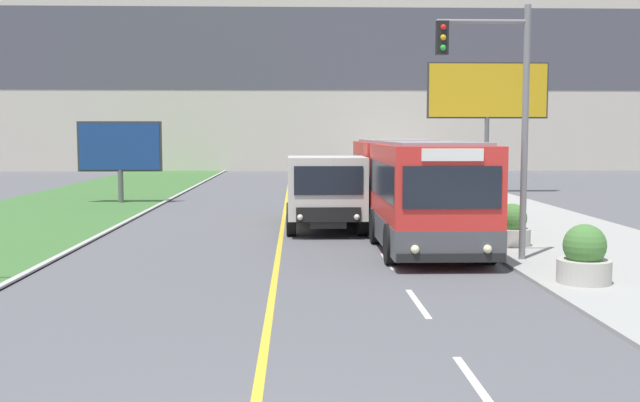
% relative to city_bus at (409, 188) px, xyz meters
% --- Properties ---
extents(apartment_block_background, '(80.00, 8.04, 19.70)m').
position_rel_city_bus_xyz_m(apartment_block_background, '(-3.96, 45.14, 8.35)').
color(apartment_block_background, beige).
rests_on(apartment_block_background, ground_plane).
extents(city_bus, '(2.68, 12.74, 2.96)m').
position_rel_city_bus_xyz_m(city_bus, '(0.00, 0.00, 0.00)').
color(city_bus, red).
rests_on(city_bus, ground_plane).
extents(dump_truck, '(2.52, 6.77, 2.45)m').
position_rel_city_bus_xyz_m(dump_truck, '(-2.53, 1.39, -0.25)').
color(dump_truck, black).
rests_on(dump_truck, ground_plane).
extents(car_distant, '(1.80, 4.30, 1.45)m').
position_rel_city_bus_xyz_m(car_distant, '(0.05, 21.60, -0.82)').
color(car_distant, '#2D4784').
rests_on(car_distant, ground_plane).
extents(traffic_light_mast, '(2.28, 0.32, 6.25)m').
position_rel_city_bus_xyz_m(traffic_light_mast, '(1.46, -4.76, 2.46)').
color(traffic_light_mast, slate).
rests_on(traffic_light_mast, ground_plane).
extents(billboard_large, '(6.41, 0.24, 6.92)m').
position_rel_city_bus_xyz_m(billboard_large, '(6.62, 16.65, 3.76)').
color(billboard_large, '#59595B').
rests_on(billboard_large, ground_plane).
extents(billboard_small, '(3.79, 0.24, 3.73)m').
position_rel_city_bus_xyz_m(billboard_small, '(-11.51, 11.50, 1.01)').
color(billboard_small, '#59595B').
rests_on(billboard_small, ground_plane).
extents(planter_round_near, '(1.10, 1.10, 1.23)m').
position_rel_city_bus_xyz_m(planter_round_near, '(2.48, -7.73, -0.89)').
color(planter_round_near, '#B7B2A8').
rests_on(planter_round_near, sidewalk_right).
extents(planter_round_second, '(1.03, 1.03, 1.16)m').
position_rel_city_bus_xyz_m(planter_round_second, '(2.48, -2.48, -0.92)').
color(planter_round_second, '#B7B2A8').
rests_on(planter_round_second, sidewalk_right).
extents(planter_round_third, '(1.10, 1.10, 1.23)m').
position_rel_city_bus_xyz_m(planter_round_third, '(2.36, 2.76, -0.89)').
color(planter_round_third, '#B7B2A8').
rests_on(planter_round_third, sidewalk_right).
extents(planter_round_far, '(1.07, 1.07, 1.22)m').
position_rel_city_bus_xyz_m(planter_round_far, '(2.22, 8.01, -0.89)').
color(planter_round_far, '#B7B2A8').
rests_on(planter_round_far, sidewalk_right).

